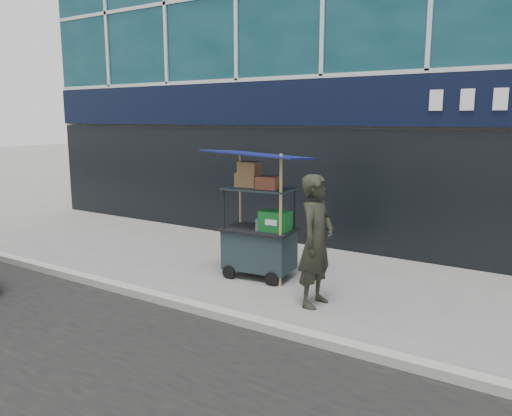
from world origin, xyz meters
The scene contains 4 objects.
ground centered at (0.00, 0.00, 0.00)m, with size 80.00×80.00×0.00m, color slate.
curb centered at (0.00, -0.20, 0.06)m, with size 80.00×0.18×0.12m, color #97968F.
vendor_cart centered at (0.06, 1.57, 0.74)m, with size 1.67×1.25×2.12m.
vendor_man centered at (1.39, 0.93, 0.93)m, with size 0.67×0.44×1.85m, color black.
Camera 1 is at (4.32, -5.16, 2.60)m, focal length 35.00 mm.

